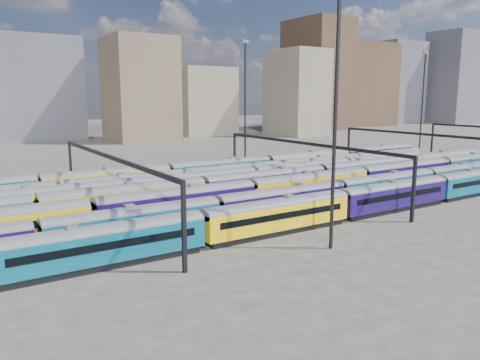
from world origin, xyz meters
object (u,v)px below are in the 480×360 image
rake_0 (394,193)px  mast_2 (336,106)px  rake_2 (310,183)px  rake_1 (386,183)px

rake_0 → mast_2: 22.24m
rake_0 → rake_2: bearing=119.5°
rake_0 → mast_2: (-17.68, -7.00, 11.53)m
rake_2 → mast_2: mast_2 is taller
rake_1 → rake_2: rake_2 is taller
rake_0 → rake_1: (4.37, 5.00, -0.02)m
rake_0 → mast_2: size_ratio=5.16×
rake_1 → mast_2: 27.64m
rake_0 → rake_1: rake_0 is taller
rake_2 → mast_2: (-12.01, -17.00, 11.33)m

